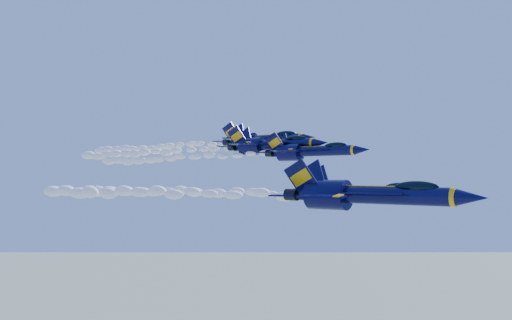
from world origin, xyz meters
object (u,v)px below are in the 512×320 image
Objects in this scene: jet_lead at (364,194)px; jet_second at (361,193)px; jet_fourth at (270,145)px; jet_third at (309,151)px; jet_fifth at (262,140)px.

jet_second is at bearing 117.11° from jet_lead.
jet_lead is 9.16m from jet_second.
jet_lead reaches higher than jet_second.
jet_fourth is (-26.75, 24.06, 6.40)m from jet_lead.
jet_second is 0.93× the size of jet_fourth.
jet_third is (-19.12, 23.00, 5.13)m from jet_lead.
jet_fifth is (-16.47, 10.93, 3.03)m from jet_third.
jet_second is (-4.17, 8.15, -0.21)m from jet_lead.
jet_fifth is at bearing 140.63° from jet_second.
jet_lead is at bearing -43.63° from jet_fifth.
jet_lead is 49.84m from jet_fifth.
jet_third reaches higher than jet_lead.
jet_second is 0.85× the size of jet_fifth.
jet_lead is 0.95× the size of jet_fourth.
jet_lead is at bearing -41.97° from jet_fourth.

